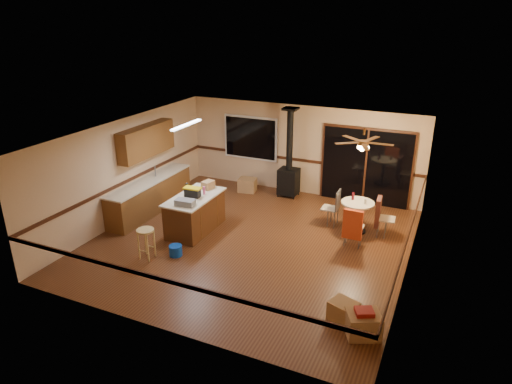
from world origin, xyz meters
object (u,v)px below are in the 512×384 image
Objects in this scene: chair_right at (379,212)px; chair_left at (334,204)px; toolbox_grey at (185,202)px; dining_table at (357,212)px; box_corner_b at (343,311)px; bar_stool at (147,244)px; kitchen_island at (195,213)px; toolbox_black at (193,193)px; box_corner_a at (363,324)px; wood_stove at (289,172)px; chair_near at (353,224)px; box_under_window at (247,185)px; blue_bucket at (176,250)px.

chair_left is at bearing 176.70° from chair_right.
toolbox_grey is 0.56× the size of dining_table.
chair_right is 3.61m from box_corner_b.
bar_stool is 1.34× the size of chair_left.
toolbox_black is at bearing -133.10° from kitchen_island.
toolbox_grey reaches higher than box_corner_a.
chair_left is (1.73, -1.39, -0.14)m from wood_stove.
kitchen_island is 3.71× the size of box_corner_b.
box_corner_a is at bearing -73.22° from chair_near.
bar_stool is at bearing -108.24° from toolbox_grey.
kitchen_island is 2.44× the size of bar_stool.
blue_bucket is at bearing -87.22° from box_under_window.
chair_right is (1.11, -0.06, 0.01)m from chair_left.
chair_left is (3.03, 1.66, 0.14)m from kitchen_island.
kitchen_island is 2.40× the size of chair_right.
box_corner_b is at bearing 148.32° from box_corner_a.
chair_left is 3.86m from box_corner_b.
bar_stool reaches higher than box_under_window.
toolbox_grey is 3.84m from chair_near.
toolbox_grey is 0.54m from toolbox_black.
kitchen_island is 4.59× the size of toolbox_black.
box_corner_a reaches higher than box_corner_b.
kitchen_island is 4.66m from box_corner_b.
bar_stool is at bearing -135.14° from chair_left.
box_under_window reaches higher than box_corner_b.
wood_stove is 3.60× the size of chair_right.
wood_stove is at bearing 71.49° from toolbox_grey.
box_under_window is at bearing 90.73° from toolbox_grey.
wood_stove reaches higher than dining_table.
wood_stove reaches higher than toolbox_black.
box_under_window is at bearing 159.71° from dining_table.
box_corner_a is (1.57, -3.90, -0.38)m from chair_left.
wood_stove is 4.95× the size of box_under_window.
dining_table is 0.89m from chair_near.
dining_table is 1.76× the size of box_corner_b.
dining_table reaches higher than blue_bucket.
blue_bucket is at bearing -140.00° from dining_table.
dining_table is 3.61m from box_corner_b.
box_under_window reaches higher than blue_bucket.
box_corner_a is (4.50, -1.69, -0.76)m from toolbox_grey.
toolbox_black is (-0.02, -0.02, 0.55)m from kitchen_island.
chair_near reaches higher than blue_bucket.
box_corner_a is at bearing -75.59° from dining_table.
box_under_window is at bearing 149.02° from chair_near.
dining_table reaches higher than box_corner_b.
bar_stool is 5.01m from dining_table.
chair_near is (3.72, 0.68, 0.14)m from kitchen_island.
box_under_window is 0.93× the size of box_corner_a.
chair_left is at bearing -38.79° from wood_stove.
kitchen_island is 3.33m from wood_stove.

